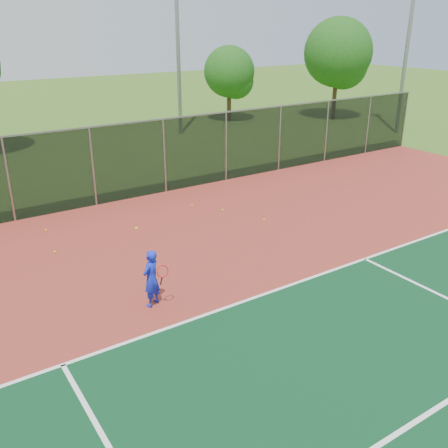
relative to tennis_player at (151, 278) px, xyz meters
name	(u,v)px	position (x,y,z in m)	size (l,w,h in m)	color
ground	(405,329)	(4.40, -4.14, -0.76)	(120.00, 120.00, 0.00)	#38611B
court_apron	(341,292)	(4.40, -2.14, -0.75)	(30.00, 20.00, 0.02)	#9C3427
fence_back	(164,155)	(4.40, 7.86, 0.80)	(30.00, 0.06, 3.03)	black
tennis_player	(151,278)	(0.00, 0.00, 0.00)	(0.64, 0.70, 2.12)	#1626D2
practice_ball_0	(222,210)	(5.09, 4.61, -0.71)	(0.07, 0.07, 0.07)	yellow
practice_ball_1	(55,252)	(-1.19, 4.37, -0.71)	(0.07, 0.07, 0.07)	yellow
practice_ball_2	(192,205)	(4.41, 5.70, -0.71)	(0.07, 0.07, 0.07)	yellow
practice_ball_3	(264,220)	(5.80, 2.99, -0.71)	(0.07, 0.07, 0.07)	yellow
practice_ball_4	(46,230)	(-0.94, 6.28, -0.71)	(0.07, 0.07, 0.07)	yellow
floodlight_n	(177,7)	(10.56, 17.81, 6.60)	(0.90, 0.40, 13.15)	gray
floodlight_ne	(412,7)	(22.17, 10.44, 6.60)	(0.90, 0.40, 13.15)	gray
tree_back_mid	(231,74)	(15.69, 19.73, 2.46)	(3.50, 3.50, 5.14)	#382314
tree_back_right	(339,56)	(22.51, 16.25, 3.62)	(4.76, 4.76, 6.98)	#382314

